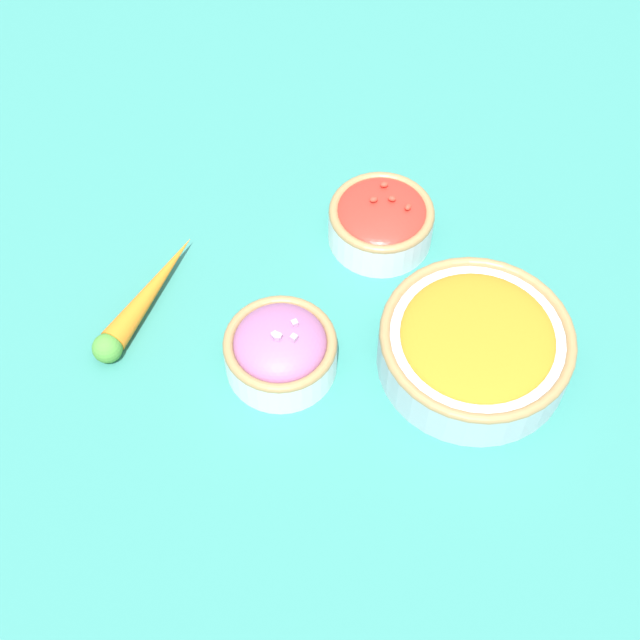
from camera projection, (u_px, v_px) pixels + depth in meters
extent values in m
plane|color=#337F75|center=(320.00, 334.00, 1.04)|extent=(3.00, 3.00, 0.00)
cylinder|color=white|center=(381.00, 225.00, 1.11)|extent=(0.13, 0.13, 0.05)
torus|color=#997A4C|center=(382.00, 212.00, 1.09)|extent=(0.13, 0.13, 0.01)
ellipsoid|color=red|center=(382.00, 212.00, 1.09)|extent=(0.11, 0.11, 0.03)
ellipsoid|color=red|center=(408.00, 207.00, 1.07)|extent=(0.01, 0.01, 0.01)
ellipsoid|color=red|center=(384.00, 185.00, 1.09)|extent=(0.01, 0.01, 0.01)
ellipsoid|color=red|center=(392.00, 198.00, 1.08)|extent=(0.01, 0.01, 0.01)
ellipsoid|color=red|center=(374.00, 199.00, 1.08)|extent=(0.01, 0.01, 0.01)
cylinder|color=white|center=(281.00, 354.00, 1.00)|extent=(0.13, 0.13, 0.05)
torus|color=#997A4C|center=(280.00, 343.00, 0.98)|extent=(0.13, 0.13, 0.01)
ellipsoid|color=#9E5B8E|center=(280.00, 343.00, 0.98)|extent=(0.10, 0.10, 0.04)
cube|color=#C699C1|center=(278.00, 336.00, 0.96)|extent=(0.01, 0.01, 0.01)
cube|color=#C699C1|center=(278.00, 337.00, 0.96)|extent=(0.01, 0.01, 0.01)
cube|color=#C699C1|center=(294.00, 338.00, 0.96)|extent=(0.01, 0.01, 0.01)
cube|color=#C699C1|center=(295.00, 323.00, 0.97)|extent=(0.01, 0.01, 0.01)
cube|color=#C699C1|center=(275.00, 335.00, 0.96)|extent=(0.01, 0.01, 0.01)
cylinder|color=#B2C1CC|center=(474.00, 349.00, 1.00)|extent=(0.22, 0.22, 0.05)
torus|color=#997A4C|center=(478.00, 336.00, 0.98)|extent=(0.22, 0.22, 0.01)
ellipsoid|color=orange|center=(478.00, 336.00, 0.98)|extent=(0.17, 0.17, 0.02)
cone|color=orange|center=(153.00, 288.00, 1.06)|extent=(0.15, 0.13, 0.03)
sphere|color=#4C9338|center=(107.00, 348.00, 1.02)|extent=(0.03, 0.03, 0.03)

